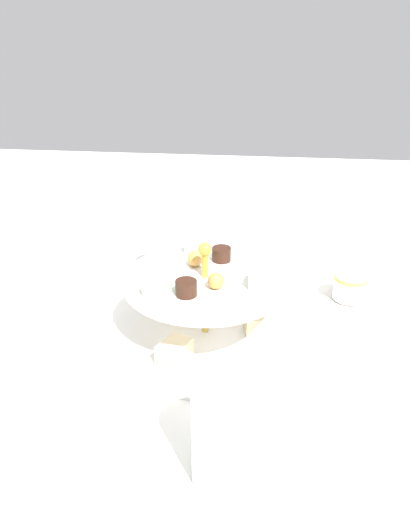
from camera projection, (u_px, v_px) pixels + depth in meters
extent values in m
plane|color=white|center=(205.00, 336.00, 0.76)|extent=(2.40, 2.40, 0.00)
cylinder|color=white|center=(205.00, 333.00, 0.75)|extent=(0.30, 0.30, 0.01)
cylinder|color=white|center=(205.00, 279.00, 0.71)|extent=(0.24, 0.24, 0.01)
cylinder|color=gold|center=(205.00, 295.00, 0.72)|extent=(0.01, 0.01, 0.15)
sphere|color=gold|center=(205.00, 249.00, 0.69)|extent=(0.02, 0.02, 0.02)
cube|color=beige|center=(180.00, 298.00, 0.81)|extent=(0.06, 0.06, 0.03)
cube|color=beige|center=(174.00, 351.00, 0.68)|extent=(0.05, 0.06, 0.03)
cube|color=beige|center=(260.00, 323.00, 0.74)|extent=(0.05, 0.04, 0.03)
cylinder|color=#E5C660|center=(184.00, 316.00, 0.78)|extent=(0.04, 0.04, 0.01)
cylinder|color=#381E14|center=(221.00, 254.00, 0.76)|extent=(0.03, 0.03, 0.02)
cylinder|color=#381E14|center=(186.00, 288.00, 0.66)|extent=(0.03, 0.03, 0.02)
cube|color=#B2E5BC|center=(157.00, 287.00, 0.66)|extent=(0.04, 0.04, 0.02)
cube|color=#B2E5BC|center=(261.00, 279.00, 0.68)|extent=(0.03, 0.03, 0.02)
cube|color=#B2E5BC|center=(197.00, 246.00, 0.78)|extent=(0.04, 0.04, 0.02)
sphere|color=gold|center=(216.00, 281.00, 0.67)|extent=(0.02, 0.02, 0.02)
sphere|color=gold|center=(195.00, 259.00, 0.74)|extent=(0.02, 0.02, 0.02)
cylinder|color=silver|center=(224.00, 433.00, 0.49)|extent=(0.07, 0.07, 0.13)
cylinder|color=silver|center=(284.00, 257.00, 0.93)|extent=(0.06, 0.06, 0.07)
cylinder|color=white|center=(348.00, 299.00, 0.85)|extent=(0.09, 0.09, 0.01)
cylinder|color=white|center=(350.00, 287.00, 0.84)|extent=(0.06, 0.06, 0.04)
cylinder|color=gold|center=(351.00, 277.00, 0.83)|extent=(0.06, 0.06, 0.01)
cylinder|color=silver|center=(161.00, 252.00, 0.94)|extent=(0.06, 0.06, 0.09)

